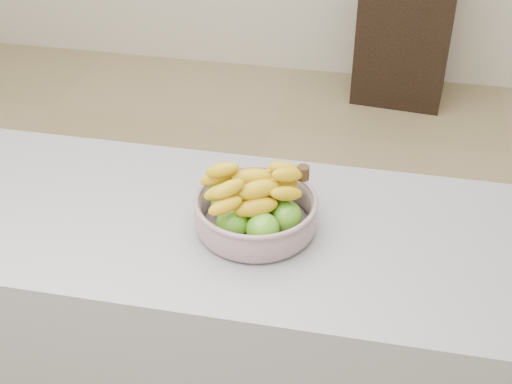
# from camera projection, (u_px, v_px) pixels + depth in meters

# --- Properties ---
(ground) EXTENTS (4.00, 4.00, 0.00)m
(ground) POSITION_uv_depth(u_px,v_px,m) (213.00, 284.00, 2.80)
(ground) COLOR #97805C
(ground) RESTS_ON ground
(counter) EXTENTS (2.00, 0.60, 0.90)m
(counter) POSITION_uv_depth(u_px,v_px,m) (142.00, 342.00, 1.95)
(counter) COLOR gray
(counter) RESTS_ON ground
(cabinet) EXTENTS (0.53, 0.44, 0.88)m
(cabinet) POSITION_uv_depth(u_px,v_px,m) (407.00, 21.00, 3.87)
(cabinet) COLOR black
(cabinet) RESTS_ON ground
(fruit_bowl) EXTENTS (0.28, 0.28, 0.15)m
(fruit_bowl) POSITION_uv_depth(u_px,v_px,m) (256.00, 210.00, 1.61)
(fruit_bowl) COLOR #9BACBA
(fruit_bowl) RESTS_ON counter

